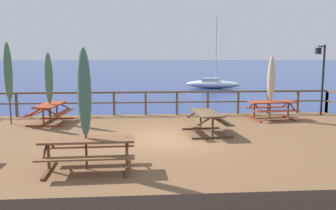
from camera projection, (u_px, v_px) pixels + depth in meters
ground_plane at (170, 163)px, 11.91m from camera, size 600.00×600.00×0.00m
wooden_deck at (170, 150)px, 11.85m from camera, size 16.17×9.72×0.87m
railing_waterside_far at (161, 99)px, 16.34m from camera, size 15.97×0.10×1.09m
picnic_table_mid_centre at (272, 106)px, 15.23m from camera, size 2.03×1.56×0.78m
picnic_table_mid_left at (50, 109)px, 14.37m from camera, size 1.54×2.15×0.78m
picnic_table_mid_right at (88, 147)px, 8.40m from camera, size 2.23×1.46×0.78m
picnic_table_front_left at (206, 118)px, 12.33m from camera, size 1.56×2.02×0.78m
patio_umbrella_tall_front at (271, 79)px, 15.11m from camera, size 0.32×0.32×2.70m
patio_umbrella_short_mid at (49, 78)px, 14.24m from camera, size 0.32×0.32×2.85m
patio_umbrella_tall_back_left at (84, 93)px, 8.27m from camera, size 0.32×0.32×2.90m
patio_umbrella_tall_back_right at (8, 72)px, 13.87m from camera, size 0.32×0.32×3.24m
lamp_post_hooked at (321, 69)px, 16.05m from camera, size 0.60×0.46×3.20m
sailboat_distant at (213, 84)px, 39.46m from camera, size 6.22×3.51×7.72m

